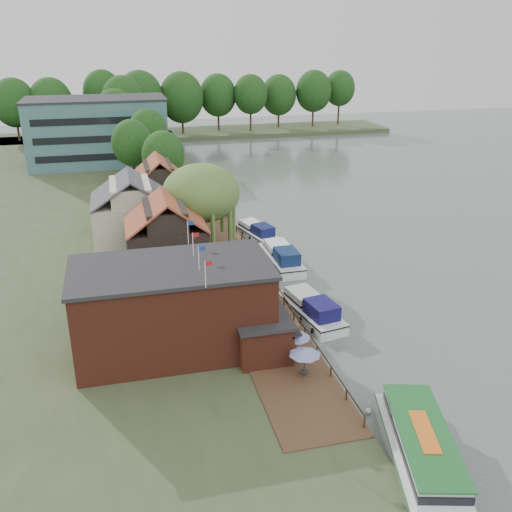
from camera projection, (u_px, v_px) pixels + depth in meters
ground at (353, 329)px, 51.03m from camera, size 260.00×260.00×0.00m
land_bank at (39, 227)px, 75.60m from camera, size 50.00×140.00×1.00m
quay_deck at (242, 283)px, 57.84m from camera, size 6.00×50.00×0.10m
quay_rail at (266, 274)px, 58.73m from camera, size 0.20×49.00×1.00m
pub at (198, 305)px, 45.24m from camera, size 20.00×11.00×7.30m
hotel_block at (98, 131)px, 106.44m from camera, size 25.40×12.40×12.30m
cottage_a at (166, 237)px, 58.30m from camera, size 8.60×7.60×8.50m
cottage_b at (132, 210)px, 66.63m from camera, size 9.60×8.60×8.50m
cottage_c at (159, 189)px, 75.64m from camera, size 7.60×7.60×8.50m
willow at (202, 210)px, 63.46m from camera, size 8.60×8.60×10.43m
umbrella_0 at (305, 362)px, 41.82m from camera, size 2.36×2.36×2.38m
umbrella_1 at (296, 345)px, 44.12m from camera, size 2.27×2.27×2.38m
umbrella_2 at (269, 324)px, 47.23m from camera, size 2.09×2.09×2.38m
umbrella_3 at (256, 297)px, 51.99m from camera, size 2.44×2.44×2.38m
umbrella_4 at (254, 282)px, 54.99m from camera, size 2.36×2.36×2.38m
cruiser_0 at (311, 306)px, 52.57m from camera, size 4.95×10.50×2.45m
cruiser_1 at (281, 255)px, 64.41m from camera, size 3.47×10.36×2.52m
cruiser_2 at (256, 230)px, 72.76m from camera, size 5.28×9.66×2.20m
tour_boat at (425, 457)px, 33.74m from camera, size 7.04×13.78×2.89m
swan at (368, 411)px, 39.83m from camera, size 0.44×0.44×0.44m
bank_tree_0 at (164, 165)px, 84.72m from camera, size 6.30×6.30×10.24m
bank_tree_1 at (133, 155)px, 89.91m from camera, size 6.37×6.37×11.03m
bank_tree_2 at (149, 142)px, 99.10m from camera, size 6.73×6.73×11.38m
bank_tree_3 at (116, 122)px, 114.09m from camera, size 8.13×8.13×13.11m
bank_tree_4 at (124, 111)px, 122.67m from camera, size 8.99×8.99×14.92m
bank_tree_5 at (124, 108)px, 130.70m from camera, size 6.48×6.48×13.80m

